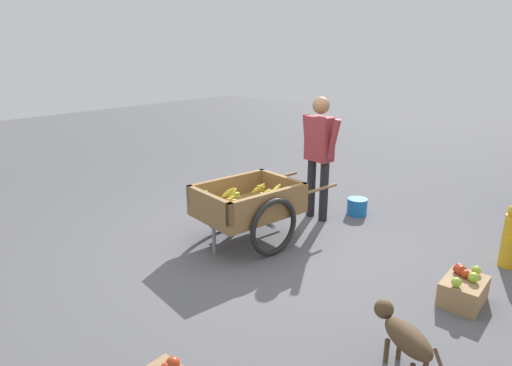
# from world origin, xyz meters

# --- Properties ---
(ground_plane) EXTENTS (24.00, 24.00, 0.00)m
(ground_plane) POSITION_xyz_m (0.00, 0.00, 0.00)
(ground_plane) COLOR #56565B
(fruit_cart) EXTENTS (1.76, 1.07, 0.71)m
(fruit_cart) POSITION_xyz_m (-0.09, -0.27, 0.44)
(fruit_cart) COLOR olive
(fruit_cart) RESTS_ON ground
(vendor_person) EXTENTS (0.26, 0.59, 1.57)m
(vendor_person) POSITION_xyz_m (-1.22, -0.07, 0.94)
(vendor_person) COLOR black
(vendor_person) RESTS_ON ground
(dog) EXTENTS (0.39, 0.60, 0.40)m
(dog) POSITION_xyz_m (0.81, 1.91, 0.27)
(dog) COLOR #4C3823
(dog) RESTS_ON ground
(plastic_bucket) EXTENTS (0.26, 0.26, 0.22)m
(plastic_bucket) POSITION_xyz_m (-1.68, 0.28, 0.11)
(plastic_bucket) COLOR #1966B2
(plastic_bucket) RESTS_ON ground
(mixed_fruit_crate) EXTENTS (0.44, 0.32, 0.31)m
(mixed_fruit_crate) POSITION_xyz_m (-0.34, 1.99, 0.13)
(mixed_fruit_crate) COLOR #99754C
(mixed_fruit_crate) RESTS_ON ground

